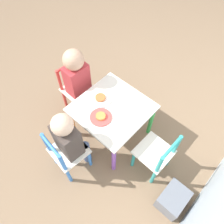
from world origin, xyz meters
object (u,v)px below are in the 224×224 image
plate_right (101,117)px  plate_front (100,98)px  chair_red (77,89)px  child_right (70,138)px  child_front (78,78)px  chair_teal (156,155)px  storage_bin (173,199)px  kids_table (112,112)px  chair_blue (67,153)px

plate_right → plate_front: bearing=-135.0°
chair_red → child_right: bearing=-132.5°
child_front → child_right: child_front is taller
child_right → chair_teal: bearing=-136.6°
chair_red → storage_bin: bearing=-95.4°
child_right → plate_right: bearing=-92.4°
chair_teal → storage_bin: 0.36m
chair_red → storage_bin: (0.16, 1.25, -0.17)m
chair_teal → plate_front: 0.63m
chair_teal → plate_right: chair_teal is taller
child_right → storage_bin: child_right is taller
child_front → storage_bin: (0.16, 1.19, -0.36)m
kids_table → chair_blue: bearing=-5.4°
plate_front → chair_teal: bearing=89.0°
child_front → plate_front: child_front is taller
child_front → child_right: (0.43, 0.38, -0.03)m
kids_table → child_right: child_right is taller
chair_red → child_front: 0.21m
chair_blue → chair_teal: 0.70m
chair_red → chair_teal: size_ratio=1.00×
plate_right → chair_teal: bearing=104.0°
child_front → plate_front: 0.29m
chair_red → child_front: size_ratio=0.70×
plate_front → storage_bin: 0.97m
child_front → plate_front: bearing=-90.9°
kids_table → storage_bin: size_ratio=2.44×
plate_right → child_right: bearing=-7.9°
child_right → chair_red: bearing=-39.1°
chair_teal → child_front: 0.92m
child_front → chair_teal: bearing=-89.5°
kids_table → chair_blue: 0.49m
plate_front → storage_bin: size_ratio=0.82×
chair_red → child_right: size_ratio=0.72×
kids_table → plate_front: size_ratio=2.96×
kids_table → chair_blue: (0.48, -0.05, -0.11)m
chair_blue → child_right: size_ratio=0.72×
chair_red → chair_blue: (0.49, 0.43, 0.00)m
plate_front → storage_bin: plate_front is taller
child_front → storage_bin: child_front is taller
plate_right → storage_bin: 0.84m
chair_teal → plate_right: size_ratio=3.01×
chair_blue → plate_right: 0.39m
chair_teal → storage_bin: size_ratio=2.25×
kids_table → child_front: 0.43m
chair_blue → plate_right: (-0.35, 0.05, 0.18)m
kids_table → plate_right: size_ratio=3.27×
kids_table → plate_front: (-0.00, -0.13, 0.07)m
chair_blue → storage_bin: chair_blue is taller
kids_table → plate_right: (0.13, 0.00, 0.07)m
chair_blue → chair_teal: same height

